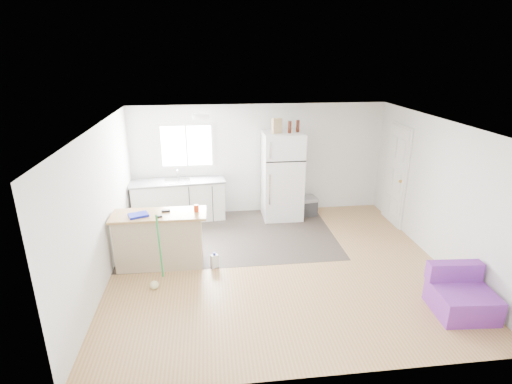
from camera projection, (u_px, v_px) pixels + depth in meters
room at (279, 199)px, 6.41m from camera, size 5.51×5.01×2.41m
vinyl_zone at (231, 235)px, 7.89m from camera, size 4.05×2.50×0.00m
window at (187, 146)px, 8.44m from camera, size 1.18×0.06×0.98m
interior_door at (396, 176)px, 8.22m from camera, size 0.11×0.92×2.10m
ceiling_fixture at (201, 116)px, 7.00m from camera, size 0.30×0.30×0.07m
kitchen_cabinets at (179, 200)px, 8.51m from camera, size 2.01×0.79×1.15m
peninsula at (160, 239)px, 6.66m from camera, size 1.54×0.61×0.94m
refrigerator at (282, 176)px, 8.50m from camera, size 0.83×0.79×1.87m
cooler at (304, 206)px, 8.81m from camera, size 0.58×0.45×0.41m
purple_seat at (461, 296)px, 5.54m from camera, size 0.82×0.78×0.63m
cleaner_jug at (215, 261)px, 6.70m from camera, size 0.15×0.13×0.27m
mop at (156, 274)px, 6.09m from camera, size 0.21×0.35×1.24m
red_cup at (196, 208)px, 6.56m from camera, size 0.09×0.09×0.12m
blue_tray at (138, 215)px, 6.40m from camera, size 0.36×0.31×0.04m
tool_a at (166, 211)px, 6.57m from camera, size 0.14×0.06×0.03m
tool_b at (159, 217)px, 6.35m from camera, size 0.10×0.05×0.03m
cardboard_box at (277, 126)px, 8.06m from camera, size 0.22×0.16×0.30m
bottle_left at (290, 127)px, 8.06m from camera, size 0.08×0.08×0.25m
bottle_right at (298, 126)px, 8.17m from camera, size 0.09×0.09×0.25m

